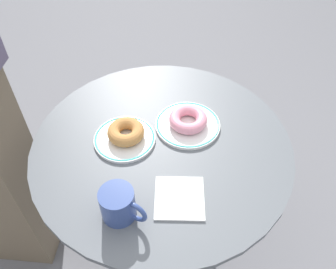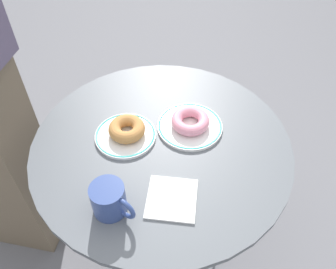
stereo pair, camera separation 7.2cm
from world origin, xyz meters
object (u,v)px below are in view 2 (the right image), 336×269
at_px(plate_left, 126,135).
at_px(donut_old_fashioned, 127,129).
at_px(plate_right, 190,126).
at_px(paper_napkin, 172,199).
at_px(donut_pink_frosted, 190,121).
at_px(cafe_table, 162,191).
at_px(coffee_mug, 110,200).

height_order(plate_left, donut_old_fashioned, donut_old_fashioned).
height_order(plate_right, paper_napkin, plate_right).
bearing_deg(paper_napkin, donut_pink_frosted, 64.19).
relative_size(cafe_table, donut_old_fashioned, 7.05).
bearing_deg(paper_napkin, cafe_table, 85.35).
bearing_deg(plate_right, donut_pink_frosted, 180.00).
distance_m(cafe_table, donut_pink_frosted, 0.31).
xyz_separation_m(cafe_table, plate_left, (-0.10, 0.05, 0.27)).
distance_m(plate_right, coffee_mug, 0.37).
relative_size(cafe_table, plate_left, 4.21).
height_order(donut_pink_frosted, coffee_mug, coffee_mug).
distance_m(cafe_table, coffee_mug, 0.40).
distance_m(cafe_table, donut_old_fashioned, 0.31).
relative_size(plate_left, donut_old_fashioned, 1.68).
relative_size(plate_left, coffee_mug, 1.69).
relative_size(plate_left, paper_napkin, 1.39).
bearing_deg(plate_left, coffee_mug, -106.60).
xyz_separation_m(donut_old_fashioned, paper_napkin, (0.08, -0.25, -0.03)).
bearing_deg(cafe_table, donut_pink_frosted, 23.51).
bearing_deg(donut_pink_frosted, cafe_table, -156.49).
relative_size(cafe_table, coffee_mug, 7.12).
bearing_deg(plate_left, paper_napkin, -71.18).
height_order(plate_left, paper_napkin, plate_left).
distance_m(donut_old_fashioned, paper_napkin, 0.27).
xyz_separation_m(cafe_table, plate_right, (0.10, 0.04, 0.27)).
bearing_deg(donut_old_fashioned, cafe_table, -29.64).
height_order(cafe_table, plate_right, plate_right).
height_order(plate_left, coffee_mug, coffee_mug).
xyz_separation_m(plate_left, plate_right, (0.20, -0.01, 0.00)).
height_order(cafe_table, donut_old_fashioned, donut_old_fashioned).
bearing_deg(donut_pink_frosted, coffee_mug, -139.23).
height_order(plate_left, plate_right, same).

